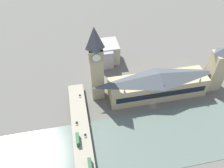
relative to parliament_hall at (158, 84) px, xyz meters
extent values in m
plane|color=#605E56|center=(-14.89, 8.00, -13.97)|extent=(600.00, 600.00, 0.00)
cube|color=slate|center=(-49.47, 8.00, -13.82)|extent=(57.16, 360.00, 0.30)
cube|color=tan|center=(0.05, 0.00, -3.43)|extent=(23.88, 96.27, 21.07)
cube|color=black|center=(-12.04, 0.00, -2.38)|extent=(0.40, 88.57, 6.32)
pyramid|color=#474C51|center=(0.05, 0.00, 10.64)|extent=(23.40, 94.34, 7.07)
cone|color=#9E8966|center=(-10.89, -36.58, 9.60)|extent=(2.20, 2.20, 5.00)
cone|color=#9E8966|center=(-10.89, 0.00, 9.60)|extent=(2.20, 2.20, 5.00)
cone|color=#9E8966|center=(-10.89, 36.58, 9.60)|extent=(2.20, 2.20, 5.00)
cube|color=tan|center=(10.82, 58.00, 14.38)|extent=(11.74, 11.74, 56.69)
cube|color=tan|center=(10.82, 58.00, 37.44)|extent=(12.44, 12.44, 10.56)
cylinder|color=black|center=(4.78, 58.00, 37.44)|extent=(0.50, 8.15, 8.15)
cylinder|color=silver|center=(4.66, 58.00, 37.44)|extent=(0.62, 7.55, 7.55)
cylinder|color=black|center=(16.86, 58.00, 37.44)|extent=(0.50, 8.15, 8.15)
cylinder|color=silver|center=(16.99, 58.00, 37.44)|extent=(0.62, 7.55, 7.55)
cylinder|color=black|center=(10.82, 51.96, 37.44)|extent=(8.15, 0.50, 8.15)
cylinder|color=silver|center=(10.82, 51.84, 37.44)|extent=(7.55, 0.62, 7.55)
cylinder|color=black|center=(10.82, 64.04, 37.44)|extent=(8.15, 0.50, 8.15)
cylinder|color=silver|center=(10.82, 64.16, 37.44)|extent=(7.55, 0.62, 7.55)
pyramid|color=#424247|center=(10.82, 58.00, 52.80)|extent=(11.97, 11.97, 20.17)
cube|color=tan|center=(0.05, -59.46, 7.14)|extent=(14.64, 14.64, 42.21)
pyramid|color=#474C51|center=(0.05, -59.46, 31.54)|extent=(14.64, 14.64, 6.59)
cube|color=gray|center=(-49.47, 79.26, -11.39)|extent=(3.00, 12.56, 5.16)
cube|color=gray|center=(1.75, 79.26, -11.39)|extent=(3.00, 12.56, 5.16)
cube|color=gray|center=(-49.47, 79.26, -8.21)|extent=(146.32, 14.77, 1.20)
cube|color=#235B33|center=(-66.60, 75.71, -6.22)|extent=(11.45, 2.59, 1.95)
cube|color=black|center=(-66.60, 75.71, -5.83)|extent=(10.31, 2.65, 0.86)
cube|color=#235B33|center=(-66.60, 75.71, -4.10)|extent=(11.22, 2.59, 2.29)
cube|color=black|center=(-66.60, 75.71, -3.99)|extent=(10.31, 2.65, 1.10)
cube|color=#1E4E2B|center=(-66.60, 75.71, -2.88)|extent=(11.11, 2.46, 0.16)
cylinder|color=black|center=(-61.71, 74.52, -7.09)|extent=(1.04, 0.28, 1.04)
cylinder|color=black|center=(-61.71, 76.90, -7.09)|extent=(1.04, 0.28, 1.04)
cube|color=#235B33|center=(-42.68, 82.50, -6.17)|extent=(10.61, 2.57, 2.05)
cube|color=black|center=(-42.68, 82.50, -5.76)|extent=(9.55, 2.63, 0.90)
cube|color=#235B33|center=(-42.68, 82.50, -3.94)|extent=(10.40, 2.57, 2.40)
cube|color=black|center=(-42.68, 82.50, -3.82)|extent=(9.55, 2.63, 1.15)
cube|color=#1E4E2B|center=(-42.68, 82.50, -2.66)|extent=(10.29, 2.44, 0.16)
cylinder|color=black|center=(-38.22, 81.32, -7.08)|extent=(1.06, 0.28, 1.06)
cylinder|color=black|center=(-38.22, 83.68, -7.08)|extent=(1.06, 0.28, 1.06)
cylinder|color=black|center=(-47.04, 81.32, -7.08)|extent=(1.06, 0.28, 1.06)
cylinder|color=black|center=(-47.04, 83.68, -7.08)|extent=(1.06, 0.28, 1.06)
cube|color=silver|center=(-38.61, 76.30, -7.02)|extent=(4.36, 1.70, 0.68)
cube|color=black|center=(-38.74, 76.30, -6.41)|extent=(2.27, 1.53, 0.53)
cylinder|color=black|center=(-36.92, 75.54, -7.26)|extent=(0.70, 0.22, 0.70)
cylinder|color=black|center=(-36.92, 77.06, -7.26)|extent=(0.70, 0.22, 0.70)
cylinder|color=black|center=(-40.30, 75.54, -7.26)|extent=(0.70, 0.22, 0.70)
cylinder|color=black|center=(-40.30, 77.06, -7.26)|extent=(0.70, 0.22, 0.70)
cube|color=gold|center=(-24.79, 82.07, -7.08)|extent=(4.25, 1.84, 0.57)
cube|color=black|center=(-24.92, 82.07, -6.51)|extent=(2.21, 1.66, 0.58)
cylinder|color=black|center=(-23.14, 81.24, -7.27)|extent=(0.68, 0.22, 0.68)
cylinder|color=black|center=(-23.14, 82.90, -7.27)|extent=(0.68, 0.22, 0.68)
cylinder|color=black|center=(-26.45, 81.24, -7.27)|extent=(0.68, 0.22, 0.68)
cylinder|color=black|center=(-26.45, 82.90, -7.27)|extent=(0.68, 0.22, 0.68)
cube|color=silver|center=(7.29, 76.31, -7.04)|extent=(3.87, 1.82, 0.64)
cube|color=black|center=(7.17, 76.31, -6.48)|extent=(2.01, 1.64, 0.48)
cylinder|color=black|center=(8.74, 75.49, -7.26)|extent=(0.70, 0.22, 0.70)
cylinder|color=black|center=(8.74, 77.13, -7.26)|extent=(0.70, 0.22, 0.70)
cylinder|color=black|center=(5.84, 75.49, -7.26)|extent=(0.70, 0.22, 0.70)
cylinder|color=black|center=(5.84, 77.13, -7.26)|extent=(0.70, 0.22, 0.70)
cube|color=#939399|center=(58.16, 42.47, -3.20)|extent=(18.55, 17.66, 21.53)
cube|color=#A39E93|center=(67.69, 36.05, -2.68)|extent=(26.87, 22.18, 22.58)
camera|label=1|loc=(-141.99, 74.96, 146.87)|focal=35.00mm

